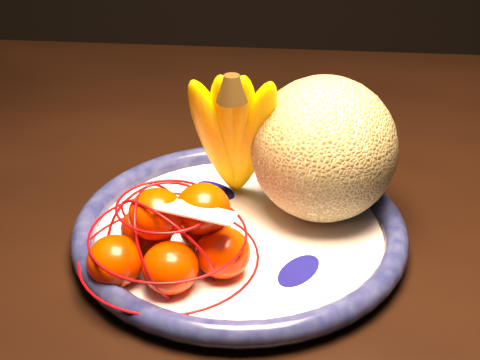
{
  "coord_description": "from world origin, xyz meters",
  "views": [
    {
      "loc": [
        0.27,
        -0.73,
        1.22
      ],
      "look_at": [
        0.26,
        -0.09,
        0.84
      ],
      "focal_mm": 55.0,
      "sensor_mm": 36.0,
      "label": 1
    }
  ],
  "objects_px": {
    "fruit_bowl": "(240,231)",
    "banana_bunch": "(234,130)",
    "dining_table": "(71,229)",
    "mandarin_bag": "(173,238)",
    "cantaloupe": "(324,149)"
  },
  "relations": [
    {
      "from": "dining_table",
      "to": "fruit_bowl",
      "type": "height_order",
      "value": "fruit_bowl"
    },
    {
      "from": "fruit_bowl",
      "to": "banana_bunch",
      "type": "bearing_deg",
      "value": 96.96
    },
    {
      "from": "dining_table",
      "to": "cantaloupe",
      "type": "height_order",
      "value": "cantaloupe"
    },
    {
      "from": "dining_table",
      "to": "banana_bunch",
      "type": "distance_m",
      "value": 0.3
    },
    {
      "from": "banana_bunch",
      "to": "mandarin_bag",
      "type": "relative_size",
      "value": 1.03
    },
    {
      "from": "fruit_bowl",
      "to": "banana_bunch",
      "type": "relative_size",
      "value": 1.93
    },
    {
      "from": "dining_table",
      "to": "fruit_bowl",
      "type": "bearing_deg",
      "value": -28.51
    },
    {
      "from": "cantaloupe",
      "to": "banana_bunch",
      "type": "relative_size",
      "value": 0.85
    },
    {
      "from": "dining_table",
      "to": "cantaloupe",
      "type": "distance_m",
      "value": 0.36
    },
    {
      "from": "fruit_bowl",
      "to": "banana_bunch",
      "type": "distance_m",
      "value": 0.11
    },
    {
      "from": "dining_table",
      "to": "fruit_bowl",
      "type": "xyz_separation_m",
      "value": [
        0.22,
        -0.14,
        0.1
      ]
    },
    {
      "from": "mandarin_bag",
      "to": "dining_table",
      "type": "bearing_deg",
      "value": 127.51
    },
    {
      "from": "banana_bunch",
      "to": "mandarin_bag",
      "type": "xyz_separation_m",
      "value": [
        -0.06,
        -0.11,
        -0.06
      ]
    },
    {
      "from": "banana_bunch",
      "to": "mandarin_bag",
      "type": "distance_m",
      "value": 0.14
    },
    {
      "from": "fruit_bowl",
      "to": "banana_bunch",
      "type": "height_order",
      "value": "banana_bunch"
    }
  ]
}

